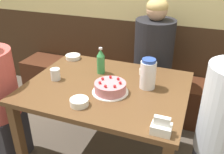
# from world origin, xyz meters

# --- Properties ---
(bench_seat) EXTENTS (2.76, 0.38, 0.43)m
(bench_seat) POSITION_xyz_m (0.00, 0.83, 0.21)
(bench_seat) COLOR #472314
(bench_seat) RESTS_ON ground_plane
(dining_table) EXTENTS (1.16, 0.90, 0.73)m
(dining_table) POSITION_xyz_m (0.00, 0.00, 0.63)
(dining_table) COLOR brown
(dining_table) RESTS_ON ground_plane
(birthday_cake) EXTENTS (0.25, 0.25, 0.09)m
(birthday_cake) POSITION_xyz_m (0.06, -0.08, 0.77)
(birthday_cake) COLOR white
(birthday_cake) RESTS_ON dining_table
(water_pitcher) EXTENTS (0.11, 0.11, 0.22)m
(water_pitcher) POSITION_xyz_m (0.28, 0.08, 0.84)
(water_pitcher) COLOR white
(water_pitcher) RESTS_ON dining_table
(soju_bottle) EXTENTS (0.06, 0.06, 0.21)m
(soju_bottle) POSITION_xyz_m (-0.12, 0.18, 0.83)
(soju_bottle) COLOR #388E4C
(soju_bottle) RESTS_ON dining_table
(napkin_holder) EXTENTS (0.11, 0.08, 0.11)m
(napkin_holder) POSITION_xyz_m (0.47, -0.38, 0.77)
(napkin_holder) COLOR white
(napkin_holder) RESTS_ON dining_table
(bowl_soup_white) EXTENTS (0.11, 0.11, 0.04)m
(bowl_soup_white) POSITION_xyz_m (0.22, 0.28, 0.75)
(bowl_soup_white) COLOR white
(bowl_soup_white) RESTS_ON dining_table
(bowl_rice_small) EXTENTS (0.12, 0.12, 0.04)m
(bowl_rice_small) POSITION_xyz_m (-0.07, -0.30, 0.75)
(bowl_rice_small) COLOR white
(bowl_rice_small) RESTS_ON dining_table
(bowl_side_dish) EXTENTS (0.13, 0.13, 0.04)m
(bowl_side_dish) POSITION_xyz_m (-0.47, 0.35, 0.75)
(bowl_side_dish) COLOR white
(bowl_side_dish) RESTS_ON dining_table
(glass_water_tall) EXTENTS (0.07, 0.07, 0.09)m
(glass_water_tall) POSITION_xyz_m (-0.40, -0.05, 0.77)
(glass_water_tall) COLOR silver
(glass_water_tall) RESTS_ON dining_table
(person_teal_shirt) EXTENTS (0.37, 0.37, 1.25)m
(person_teal_shirt) POSITION_xyz_m (0.19, 0.71, 0.61)
(person_teal_shirt) COLOR #33333D
(person_teal_shirt) RESTS_ON ground_plane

